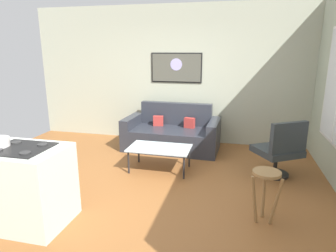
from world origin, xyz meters
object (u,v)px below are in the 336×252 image
(couch, at_px, (172,134))
(coffee_table, at_px, (160,149))
(wall_painting, at_px, (176,68))
(armchair, at_px, (280,149))
(bar_stool, at_px, (266,183))

(couch, distance_m, coffee_table, 1.12)
(coffee_table, height_order, wall_painting, wall_painting)
(armchair, height_order, wall_painting, wall_painting)
(coffee_table, height_order, armchair, armchair)
(armchair, relative_size, bar_stool, 1.48)
(couch, height_order, coffee_table, couch)
(bar_stool, bearing_deg, wall_painting, 119.91)
(armchair, bearing_deg, coffee_table, -175.26)
(couch, xyz_separation_m, wall_painting, (-0.04, 0.56, 1.27))
(bar_stool, bearing_deg, armchair, 76.76)
(couch, height_order, bar_stool, couch)
(armchair, bearing_deg, bar_stool, -103.24)
(coffee_table, relative_size, bar_stool, 1.61)
(armchair, relative_size, wall_painting, 0.86)
(coffee_table, distance_m, armchair, 1.86)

